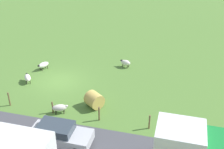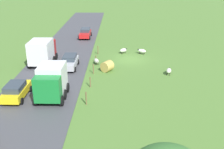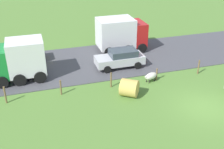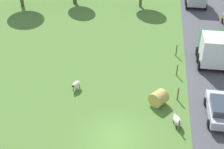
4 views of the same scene
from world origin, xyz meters
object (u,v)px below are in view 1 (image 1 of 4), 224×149
at_px(sheep_0, 126,63).
at_px(car_3, 60,134).
at_px(hay_bale_0, 94,100).
at_px(sheep_1, 60,108).
at_px(sheep_3, 43,65).
at_px(sheep_2, 28,78).
at_px(truck_1, 188,149).

xyz_separation_m(sheep_0, car_3, (12.15, -1.96, 0.37)).
bearing_deg(hay_bale_0, sheep_1, -57.71).
bearing_deg(car_3, sheep_3, -148.09).
bearing_deg(sheep_2, sheep_1, 53.00).
bearing_deg(hay_bale_0, sheep_0, 172.16).
xyz_separation_m(sheep_1, car_3, (3.28, 1.45, 0.39)).
distance_m(sheep_0, truck_1, 14.02).
xyz_separation_m(sheep_3, truck_1, (9.86, 14.36, 1.28)).
bearing_deg(truck_1, car_3, -91.68).
xyz_separation_m(sheep_0, hay_bale_0, (7.36, -1.01, 0.13)).
height_order(sheep_3, hay_bale_0, hay_bale_0).
xyz_separation_m(sheep_0, sheep_1, (8.88, -3.41, -0.02)).
relative_size(sheep_0, truck_1, 0.30).
distance_m(sheep_2, sheep_3, 2.72).
xyz_separation_m(sheep_3, car_3, (9.61, 5.98, 0.39)).
height_order(sheep_0, hay_bale_0, hay_bale_0).
bearing_deg(car_3, hay_bale_0, 168.85).
bearing_deg(sheep_1, hay_bale_0, 122.29).
relative_size(sheep_0, hay_bale_0, 0.93).
bearing_deg(sheep_0, car_3, -9.15).
relative_size(truck_1, car_3, 0.94).
bearing_deg(sheep_3, hay_bale_0, 55.17).
relative_size(sheep_1, sheep_3, 0.99).
xyz_separation_m(truck_1, car_3, (-0.25, -8.38, -0.89)).
bearing_deg(sheep_3, sheep_2, -5.92).
xyz_separation_m(sheep_2, sheep_3, (-2.71, 0.28, 0.01)).
bearing_deg(sheep_3, car_3, 31.91).
height_order(sheep_2, truck_1, truck_1).
relative_size(sheep_0, sheep_1, 0.91).
relative_size(sheep_3, truck_1, 0.33).
bearing_deg(sheep_0, sheep_2, -57.45).
bearing_deg(sheep_2, hay_bale_0, 73.65).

